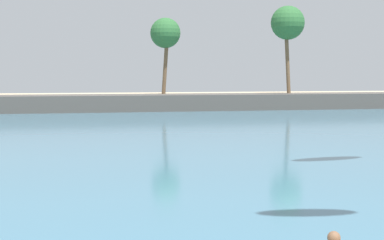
% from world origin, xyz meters
% --- Properties ---
extents(sea, '(220.00, 98.91, 0.06)m').
position_xyz_m(sea, '(0.00, 56.33, 0.03)').
color(sea, teal).
rests_on(sea, ground).
extents(palm_headland, '(95.52, 6.07, 12.44)m').
position_xyz_m(palm_headland, '(-2.59, 65.76, 2.77)').
color(palm_headland, '#514C47').
rests_on(palm_headland, ground).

